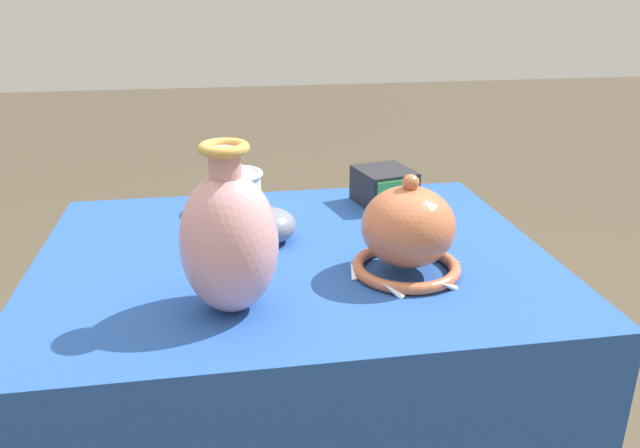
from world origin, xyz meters
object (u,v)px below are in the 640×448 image
(vase_dome_bell, at_px, (408,234))
(bowl_shallow_slate, at_px, (268,226))
(mosaic_tile_box, at_px, (384,187))
(vase_tall_bulbous, at_px, (229,240))
(cup_wide_porcelain, at_px, (237,189))

(vase_dome_bell, xyz_separation_m, bowl_shallow_slate, (-0.24, 0.19, -0.04))
(mosaic_tile_box, bearing_deg, vase_tall_bulbous, -142.07)
(vase_tall_bulbous, distance_m, bowl_shallow_slate, 0.30)
(mosaic_tile_box, distance_m, cup_wide_porcelain, 0.35)
(vase_tall_bulbous, bearing_deg, cup_wide_porcelain, 86.60)
(vase_dome_bell, xyz_separation_m, cup_wide_porcelain, (-0.29, 0.40, -0.03))
(vase_dome_bell, bearing_deg, cup_wide_porcelain, 126.62)
(vase_tall_bulbous, height_order, vase_dome_bell, vase_tall_bulbous)
(vase_dome_bell, height_order, bowl_shallow_slate, vase_dome_bell)
(vase_tall_bulbous, relative_size, mosaic_tile_box, 1.73)
(mosaic_tile_box, xyz_separation_m, cup_wide_porcelain, (-0.35, 0.02, 0.01))
(bowl_shallow_slate, distance_m, cup_wide_porcelain, 0.21)
(vase_dome_bell, relative_size, bowl_shallow_slate, 1.86)
(bowl_shallow_slate, height_order, cup_wide_porcelain, cup_wide_porcelain)
(mosaic_tile_box, distance_m, bowl_shallow_slate, 0.35)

